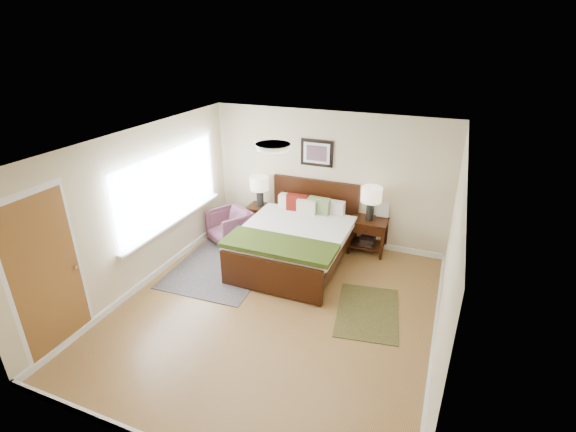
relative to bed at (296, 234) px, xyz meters
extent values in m
plane|color=olive|center=(0.22, -1.41, -0.55)|extent=(5.00, 5.00, 0.00)
cube|color=#C5BA8F|center=(0.22, 1.09, 0.70)|extent=(4.50, 0.04, 2.50)
cube|color=#C5BA8F|center=(0.22, -3.91, 0.70)|extent=(4.50, 0.04, 2.50)
cube|color=#C5BA8F|center=(-2.03, -1.41, 0.70)|extent=(0.04, 5.00, 2.50)
cube|color=#C5BA8F|center=(2.47, -1.41, 0.70)|extent=(0.04, 5.00, 2.50)
cube|color=white|center=(0.22, -1.41, 1.95)|extent=(4.50, 5.00, 0.02)
cube|color=silver|center=(-2.01, -0.71, 0.85)|extent=(0.02, 2.72, 1.32)
cube|color=silver|center=(-1.99, -0.71, 0.85)|extent=(0.01, 2.60, 1.20)
cube|color=silver|center=(-1.96, -0.71, 0.22)|extent=(0.10, 2.72, 0.04)
cube|color=silver|center=(-2.01, -3.16, 0.54)|extent=(0.01, 1.00, 2.18)
cube|color=brown|center=(-2.00, -3.16, 0.50)|extent=(0.01, 0.90, 2.10)
cylinder|color=#999999|center=(-1.98, -2.78, 0.45)|extent=(0.04, 0.04, 0.04)
cylinder|color=white|center=(0.22, -1.41, 1.91)|extent=(0.40, 0.40, 0.07)
cylinder|color=beige|center=(0.22, -1.41, 1.95)|extent=(0.44, 0.44, 0.01)
cube|color=black|center=(0.00, 1.05, 0.07)|extent=(1.70, 0.06, 1.19)
cube|color=black|center=(0.00, -1.10, -0.23)|extent=(1.70, 0.06, 0.59)
cube|color=black|center=(-0.81, -0.03, -0.21)|extent=(0.06, 2.13, 0.19)
cube|color=black|center=(0.81, -0.03, -0.21)|extent=(0.06, 2.13, 0.19)
cube|color=silver|center=(0.00, -0.03, -0.07)|extent=(1.60, 2.11, 0.23)
cube|color=silver|center=(0.00, -0.13, 0.09)|extent=(1.78, 1.88, 0.11)
cube|color=#2D4413|center=(0.00, -0.74, 0.14)|extent=(1.82, 0.70, 0.07)
cube|color=silver|center=(-0.37, 0.81, 0.24)|extent=(0.53, 0.18, 0.28)
cube|color=silver|center=(0.37, 0.81, 0.24)|extent=(0.53, 0.18, 0.28)
cube|color=#5C110A|center=(-0.23, 0.69, 0.28)|extent=(0.41, 0.17, 0.34)
cube|color=#657A46|center=(0.19, 0.69, 0.28)|extent=(0.41, 0.16, 0.34)
cube|color=beige|center=(-0.02, 0.61, 0.26)|extent=(0.36, 0.13, 0.30)
cube|color=black|center=(0.00, 1.06, 1.17)|extent=(0.62, 0.03, 0.50)
cube|color=silver|center=(0.00, 1.04, 1.17)|extent=(0.50, 0.01, 0.38)
cube|color=#A52D23|center=(0.00, 1.03, 1.17)|extent=(0.38, 0.01, 0.28)
cube|color=black|center=(-1.09, 0.86, 0.00)|extent=(0.48, 0.43, 0.05)
cube|color=black|center=(-1.30, 0.67, -0.28)|extent=(0.05, 0.05, 0.53)
cube|color=black|center=(-0.88, 0.67, -0.28)|extent=(0.05, 0.05, 0.53)
cube|color=black|center=(-1.30, 1.04, -0.28)|extent=(0.05, 0.05, 0.53)
cube|color=black|center=(-0.88, 1.04, -0.28)|extent=(0.05, 0.05, 0.53)
cube|color=black|center=(-1.09, 0.66, -0.10)|extent=(0.42, 0.03, 0.14)
cube|color=black|center=(1.10, 0.86, 0.08)|extent=(0.66, 0.49, 0.05)
cube|color=black|center=(0.80, 0.64, -0.24)|extent=(0.05, 0.05, 0.61)
cube|color=black|center=(1.40, 0.64, -0.24)|extent=(0.05, 0.05, 0.61)
cube|color=black|center=(0.80, 1.07, -0.24)|extent=(0.05, 0.05, 0.61)
cube|color=black|center=(1.40, 1.07, -0.24)|extent=(0.05, 0.05, 0.61)
cube|color=black|center=(1.10, 0.63, -0.02)|extent=(0.60, 0.03, 0.14)
cube|color=black|center=(1.10, 0.86, -0.41)|extent=(0.60, 0.43, 0.03)
cube|color=black|center=(1.10, 0.86, -0.38)|extent=(0.24, 0.31, 0.03)
cube|color=black|center=(1.10, 0.86, -0.34)|extent=(0.24, 0.31, 0.03)
cube|color=black|center=(1.10, 0.86, -0.31)|extent=(0.24, 0.31, 0.03)
cube|color=black|center=(1.10, 0.86, -0.27)|extent=(0.24, 0.31, 0.03)
cylinder|color=black|center=(-1.09, 0.86, 0.19)|extent=(0.14, 0.14, 0.32)
cylinder|color=black|center=(-1.09, 0.86, 0.37)|extent=(0.02, 0.02, 0.06)
cylinder|color=beige|center=(-1.09, 0.86, 0.51)|extent=(0.37, 0.37, 0.26)
cylinder|color=black|center=(1.10, 0.86, 0.27)|extent=(0.14, 0.14, 0.32)
cylinder|color=black|center=(1.10, 0.86, 0.45)|extent=(0.02, 0.02, 0.06)
cylinder|color=beige|center=(1.10, 0.86, 0.59)|extent=(0.37, 0.37, 0.26)
imported|color=brown|center=(-1.45, 0.25, -0.22)|extent=(0.96, 0.96, 0.65)
cube|color=#0C1B3E|center=(-1.13, -0.55, -0.54)|extent=(1.64, 2.24, 0.01)
cube|color=black|center=(1.51, -0.97, -0.54)|extent=(1.08, 1.44, 0.01)
camera|label=1|loc=(2.29, -6.05, 3.25)|focal=26.00mm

